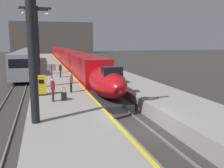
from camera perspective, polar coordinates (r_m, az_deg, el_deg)
name	(u,v)px	position (r m, az deg, el deg)	size (l,w,h in m)	color
ground_plane	(139,131)	(15.33, 6.17, -10.76)	(260.00, 260.00, 0.00)	#33302D
platform_left	(52,74)	(38.37, -13.66, 2.21)	(4.80, 110.00, 1.05)	gray
platform_right	(104,72)	(39.50, -1.83, 2.69)	(4.80, 110.00, 1.05)	gray
platform_left_safety_stripe	(67,70)	(38.45, -10.29, 3.14)	(0.20, 107.80, 0.01)	yellow
rail_main_left	(72,74)	(41.40, -9.23, 2.24)	(0.08, 110.00, 0.12)	slate
rail_main_right	(81,74)	(41.59, -7.17, 2.33)	(0.08, 110.00, 0.12)	slate
rail_secondary_left	(19,76)	(41.26, -20.47, 1.73)	(0.08, 110.00, 0.12)	slate
rail_secondary_right	(30,76)	(41.17, -18.39, 1.83)	(0.08, 110.00, 0.12)	slate
highspeed_train_main	(67,57)	(54.71, -10.19, 6.01)	(2.92, 76.42, 3.60)	#B20F14
regional_train_adjacent	(27,59)	(49.83, -18.98, 5.48)	(2.85, 36.60, 3.80)	gray
station_column_near	(31,13)	(13.50, -18.07, 15.32)	(4.00, 0.68, 9.36)	black
station_column_mid	(35,26)	(24.25, -17.32, 12.51)	(4.00, 0.68, 9.44)	black
station_column_far	(37,34)	(34.03, -16.94, 10.97)	(4.00, 0.68, 8.75)	black
station_column_distant	(37,32)	(46.71, -16.75, 11.35)	(4.00, 0.68, 10.02)	black
passenger_near_edge	(53,88)	(18.38, -13.46, -0.92)	(0.28, 0.56, 1.69)	#23232D
passenger_mid_platform	(71,81)	(21.44, -9.44, 0.71)	(0.37, 0.51, 1.69)	#23232D
passenger_far_waiting	(60,69)	(30.76, -11.79, 3.33)	(0.31, 0.55, 1.69)	#23232D
rolling_suitcase	(64,97)	(18.63, -10.97, -2.84)	(0.40, 0.22, 0.98)	black
ticket_machine_yellow	(41,86)	(20.90, -15.89, -0.46)	(0.76, 0.62, 1.60)	yellow
departure_info_board	(52,70)	(25.04, -13.66, 3.04)	(0.90, 0.10, 2.12)	maroon
terminus_back_wall	(53,38)	(115.43, -13.40, 10.26)	(36.00, 2.00, 14.00)	#4C4742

